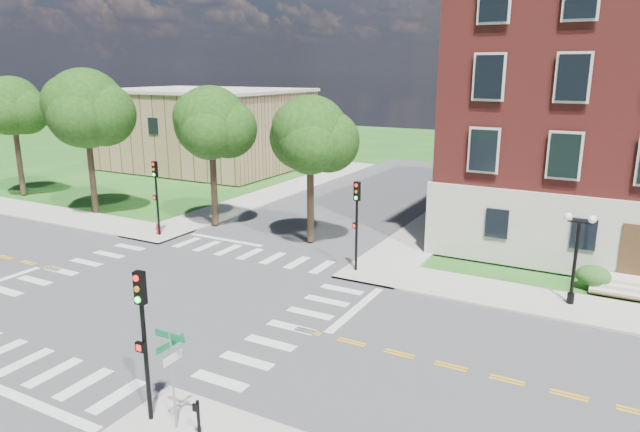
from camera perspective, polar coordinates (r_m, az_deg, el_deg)
The scene contains 19 objects.
ground at distance 28.52m, azimuth -15.47°, elevation -7.72°, with size 160.00×160.00×0.00m, color #1E5618.
road_ew at distance 28.52m, azimuth -15.47°, elevation -7.72°, with size 90.00×12.00×0.01m, color #3D3D3F.
road_ns at distance 28.52m, azimuth -15.47°, elevation -7.71°, with size 12.00×90.00×0.01m, color #3D3D3F.
sidewalk_ne at distance 35.86m, azimuth 21.81°, elevation -3.54°, with size 34.00×34.00×0.12m.
sidewalk_nw at distance 49.37m, azimuth -16.17°, elevation 1.70°, with size 34.00×34.00×0.12m.
crosswalk_east at distance 24.41m, azimuth -2.88°, elevation -11.09°, with size 2.20×10.20×0.02m, color silver, non-canonical shape.
stop_bar_east at distance 26.14m, azimuth 3.62°, elevation -9.30°, with size 0.40×5.50×0.00m, color silver.
secondary_building at distance 63.83m, azimuth -11.53°, elevation 8.63°, with size 20.40×15.40×8.30m.
tree_a at distance 53.90m, azimuth -28.43°, elevation 9.64°, with size 4.80×4.80×9.87m.
tree_b at distance 44.65m, azimuth -22.41°, elevation 9.88°, with size 5.69×5.69×10.51m.
tree_c at distance 38.74m, azimuth -10.86°, elevation 9.11°, with size 4.85×4.85×9.39m.
tree_d at distance 34.19m, azimuth -0.99°, elevation 8.11°, with size 4.64×4.64×8.96m.
traffic_signal_se at distance 17.83m, azimuth -17.29°, elevation -10.57°, with size 0.33×0.36×4.80m.
traffic_signal_ne at distance 29.71m, azimuth 3.68°, elevation 0.16°, with size 0.38×0.46×4.80m.
traffic_signal_nw at distance 37.56m, azimuth -16.07°, elevation 2.67°, with size 0.34×0.38×4.80m.
twin_lamp_west at distance 28.02m, azimuth 24.21°, elevation -3.43°, with size 1.36×0.36×4.23m.
street_sign_pole at distance 17.61m, azimuth -14.60°, elevation -13.90°, with size 1.10×1.10×3.10m.
push_button_post at distance 17.79m, azimuth -12.11°, elevation -19.08°, with size 0.14×0.21×1.20m.
fire_hydrant at distance 38.43m, azimuth -15.86°, elevation -1.24°, with size 0.35×0.35×0.75m.
Camera 1 is at (18.72, -18.75, 10.56)m, focal length 32.00 mm.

